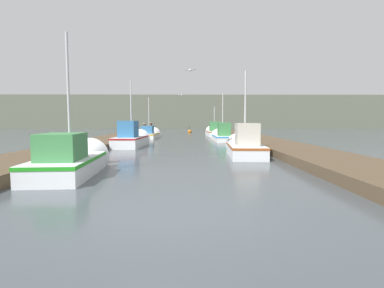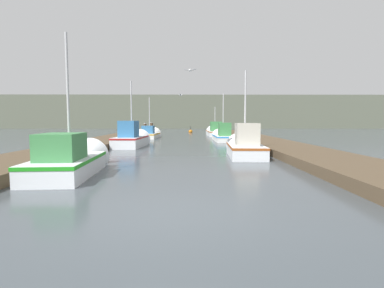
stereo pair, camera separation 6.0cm
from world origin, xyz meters
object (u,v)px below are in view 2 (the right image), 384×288
(fishing_boat_4, at_px, (150,134))
(mooring_piling_3, at_px, (125,136))
(fishing_boat_1, at_px, (244,146))
(mooring_piling_2, at_px, (240,136))
(seagull_1, at_px, (181,95))
(seagull_lead, at_px, (190,70))
(fishing_boat_5, at_px, (215,131))
(fishing_boat_3, at_px, (222,136))
(fishing_boat_0, at_px, (73,160))
(fishing_boat_2, at_px, (133,138))
(channel_buoy, at_px, (191,132))
(mooring_piling_0, at_px, (152,128))
(mooring_piling_1, at_px, (145,130))

(fishing_boat_4, xyz_separation_m, mooring_piling_3, (-0.97, -7.07, 0.22))
(fishing_boat_1, bearing_deg, mooring_piling_2, 85.38)
(fishing_boat_1, xyz_separation_m, seagull_1, (-3.38, 9.34, 3.24))
(fishing_boat_4, height_order, seagull_lead, seagull_lead)
(fishing_boat_5, bearing_deg, fishing_boat_3, -90.84)
(fishing_boat_0, xyz_separation_m, fishing_boat_1, (6.49, 4.90, 0.02))
(fishing_boat_2, height_order, mooring_piling_2, fishing_boat_2)
(channel_buoy, bearing_deg, mooring_piling_3, -104.89)
(fishing_boat_1, height_order, fishing_boat_3, fishing_boat_1)
(fishing_boat_5, height_order, mooring_piling_3, fishing_boat_5)
(fishing_boat_1, height_order, seagull_lead, seagull_lead)
(fishing_boat_2, bearing_deg, seagull_1, 57.94)
(fishing_boat_3, distance_m, mooring_piling_2, 2.90)
(fishing_boat_0, distance_m, fishing_boat_5, 24.34)
(fishing_boat_0, relative_size, fishing_boat_1, 1.03)
(mooring_piling_0, bearing_deg, fishing_boat_0, -88.35)
(mooring_piling_3, bearing_deg, fishing_boat_3, 22.84)
(fishing_boat_1, relative_size, fishing_boat_3, 0.90)
(fishing_boat_0, height_order, mooring_piling_2, fishing_boat_0)
(fishing_boat_2, bearing_deg, fishing_boat_5, 67.40)
(fishing_boat_2, relative_size, mooring_piling_2, 4.73)
(fishing_boat_2, xyz_separation_m, mooring_piling_3, (-1.01, 2.24, 0.05))
(channel_buoy, relative_size, seagull_lead, 1.83)
(fishing_boat_3, relative_size, channel_buoy, 5.10)
(mooring_piling_2, xyz_separation_m, mooring_piling_3, (-8.52, -0.45, 0.04))
(fishing_boat_0, distance_m, fishing_boat_1, 8.13)
(fishing_boat_1, relative_size, channel_buoy, 4.60)
(fishing_boat_2, distance_m, mooring_piling_0, 16.42)
(fishing_boat_1, xyz_separation_m, seagull_lead, (-2.64, -0.26, 3.61))
(seagull_1, bearing_deg, mooring_piling_3, -50.91)
(seagull_lead, bearing_deg, mooring_piling_1, -58.87)
(mooring_piling_1, xyz_separation_m, channel_buoy, (4.94, 7.81, -0.53))
(fishing_boat_5, distance_m, seagull_lead, 19.33)
(fishing_boat_2, relative_size, seagull_1, 8.58)
(fishing_boat_2, height_order, mooring_piling_0, fishing_boat_2)
(channel_buoy, xyz_separation_m, seagull_1, (-0.82, -16.29, 3.55))
(fishing_boat_0, bearing_deg, seagull_1, 73.93)
(fishing_boat_4, relative_size, channel_buoy, 4.75)
(seagull_1, bearing_deg, fishing_boat_5, 171.33)
(fishing_boat_2, xyz_separation_m, fishing_boat_4, (-0.04, 9.31, -0.17))
(channel_buoy, bearing_deg, fishing_boat_4, -109.12)
(fishing_boat_5, bearing_deg, fishing_boat_1, -91.03)
(fishing_boat_3, bearing_deg, fishing_boat_1, -91.49)
(fishing_boat_4, height_order, mooring_piling_3, fishing_boat_4)
(mooring_piling_0, relative_size, mooring_piling_2, 1.38)
(fishing_boat_2, relative_size, fishing_boat_4, 0.99)
(fishing_boat_0, distance_m, mooring_piling_2, 14.73)
(mooring_piling_1, distance_m, mooring_piling_2, 13.25)
(mooring_piling_2, bearing_deg, fishing_boat_1, -97.97)
(seagull_lead, height_order, seagull_1, seagull_lead)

